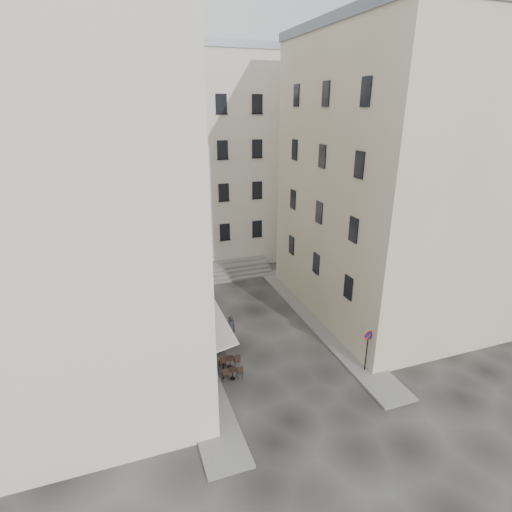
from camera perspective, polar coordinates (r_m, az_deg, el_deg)
name	(u,v)px	position (r m, az deg, el deg)	size (l,w,h in m)	color
ground	(272,356)	(24.30, 2.37, -14.13)	(90.00, 90.00, 0.00)	black
sidewalk_left	(185,335)	(26.55, -10.17, -11.02)	(2.00, 22.00, 0.12)	slate
sidewalk_right	(317,319)	(28.23, 8.70, -8.87)	(2.00, 18.00, 0.12)	slate
building_left	(51,184)	(21.96, -27.24, 9.11)	(12.20, 16.20, 20.60)	beige
building_right	(401,179)	(28.80, 20.05, 10.35)	(12.20, 14.20, 18.60)	tan
building_back	(188,159)	(38.31, -9.73, 13.56)	(18.20, 10.20, 18.60)	beige
cafe_storefront	(195,333)	(23.09, -8.70, -10.86)	(1.74, 7.30, 3.50)	#44090D
stone_steps	(219,272)	(34.67, -5.32, -2.27)	(9.00, 3.15, 0.80)	slate
bollard_near	(223,370)	(22.39, -4.68, -15.95)	(0.12, 0.12, 0.98)	black
bollard_mid	(209,337)	(25.22, -6.79, -11.41)	(0.12, 0.12, 0.98)	black
bollard_far	(197,311)	(28.20, -8.41, -7.80)	(0.12, 0.12, 0.98)	black
no_parking_sign	(368,343)	(22.86, 15.66, -11.86)	(0.60, 0.10, 2.62)	black
bistro_table_a	(232,373)	(22.39, -3.42, -16.31)	(1.13, 0.53, 0.79)	black
bistro_table_b	(230,361)	(23.22, -3.77, -14.77)	(1.15, 0.54, 0.81)	black
bistro_table_c	(211,343)	(24.61, -6.40, -12.31)	(1.43, 0.67, 1.01)	black
bistro_table_d	(208,336)	(25.41, -6.89, -11.25)	(1.36, 0.64, 0.96)	black
bistro_table_e	(209,322)	(27.02, -6.71, -9.34)	(1.15, 0.54, 0.81)	black
pedestrian	(231,328)	(25.46, -3.63, -10.17)	(0.60, 0.39, 1.65)	black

